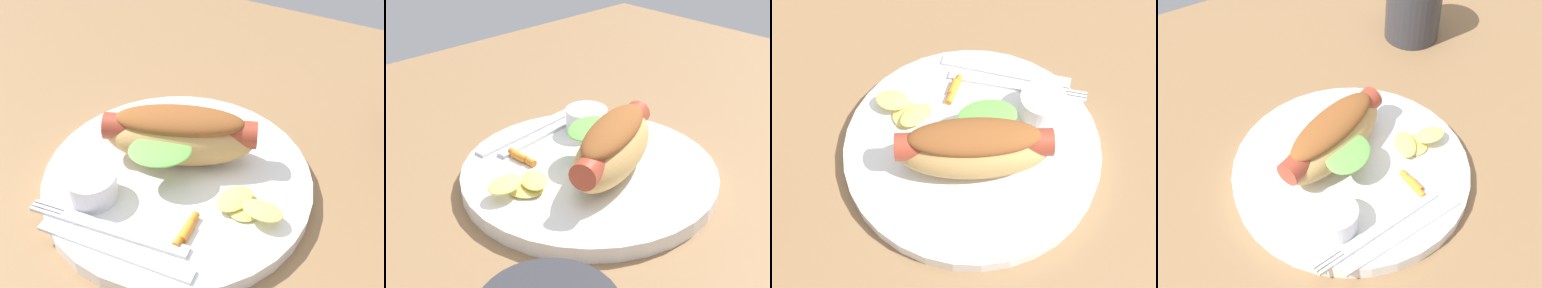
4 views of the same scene
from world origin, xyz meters
TOP-DOWN VIEW (x-y plane):
  - ground_plane at (0.00, 0.00)cm, footprint 120.00×90.00cm
  - plate at (1.95, -2.30)cm, footprint 26.49×26.49cm
  - hot_dog at (2.89, -4.59)cm, footprint 15.96×12.44cm
  - sauce_ramekin at (7.60, 3.87)cm, footprint 4.81×4.81cm
  - fork at (3.79, 6.53)cm, footprint 15.38×3.02cm
  - knife at (2.32, 8.17)cm, footprint 14.70×2.63cm
  - chips_pile at (-5.90, -1.06)cm, footprint 6.93×4.70cm
  - carrot_garnish at (-2.25, 3.70)cm, footprint 1.05×3.97cm

SIDE VIEW (x-z plane):
  - ground_plane at x=0.00cm, z-range -1.80..0.00cm
  - plate at x=1.95cm, z-range 0.00..1.60cm
  - knife at x=2.32cm, z-range 1.60..1.96cm
  - fork at x=3.79cm, z-range 1.60..2.00cm
  - carrot_garnish at x=-2.25cm, z-range 1.58..2.41cm
  - chips_pile at x=-5.90cm, z-range 1.44..3.28cm
  - sauce_ramekin at x=7.60cm, z-range 1.60..4.38cm
  - hot_dog at x=2.89cm, z-range 1.85..7.75cm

